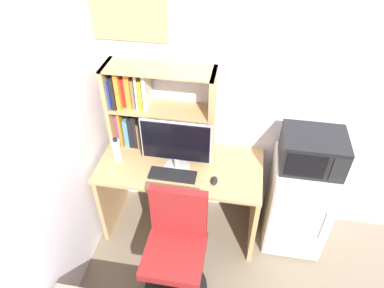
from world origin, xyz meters
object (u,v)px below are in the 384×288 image
Objects in this scene: keyboard at (173,175)px; computer_mouse at (214,181)px; hutch_bookshelf at (145,108)px; microwave at (313,151)px; water_bottle at (117,150)px; wall_corkboard at (128,10)px; monitor at (176,145)px; desk_chair at (176,252)px; mini_fridge at (297,203)px.

computer_mouse is at bearing -1.99° from keyboard.
hutch_bookshelf reaches higher than microwave.
water_bottle is at bearing 170.92° from computer_mouse.
wall_corkboard is (-0.08, 0.10, 0.73)m from hutch_bookshelf.
monitor is 2.52× the size of water_bottle.
computer_mouse is 0.42× the size of water_bottle.
computer_mouse is at bearing -17.80° from monitor.
water_bottle reaches higher than keyboard.
microwave is at bearing 5.73° from monitor.
keyboard is 1.23m from wall_corkboard.
desk_chair is (0.09, -0.52, -0.60)m from monitor.
water_bottle reaches higher than desk_chair.
desk_chair is at bearing -117.23° from computer_mouse.
wall_corkboard is (-1.39, 0.26, 0.85)m from microwave.
desk_chair is (0.40, -0.78, -0.73)m from hutch_bookshelf.
keyboard is 0.39× the size of desk_chair.
computer_mouse is (0.61, -0.36, -0.35)m from hutch_bookshelf.
hutch_bookshelf is at bearing 139.99° from monitor.
monitor is 1.16m from mini_fridge.
monitor reaches higher than microwave.
wall_corkboard is (-1.39, 0.26, 1.43)m from mini_fridge.
keyboard is 0.80× the size of microwave.
wall_corkboard is (-0.39, 0.36, 0.85)m from monitor.
hutch_bookshelf is 2.28× the size of keyboard.
monitor reaches higher than keyboard.
mini_fridge is 1.10m from desk_chair.
water_bottle is 1.06m from wall_corkboard.
computer_mouse is (0.31, -0.10, -0.23)m from monitor.
hutch_bookshelf reaches higher than desk_chair.
microwave is at bearing 89.95° from mini_fridge.
microwave is (0.69, 0.20, 0.23)m from computer_mouse.
mini_fridge is 0.58m from microwave.
keyboard is 0.50m from water_bottle.
microwave reaches higher than computer_mouse.
mini_fridge is (1.02, 0.19, -0.34)m from keyboard.
wall_corkboard is at bearing 72.09° from water_bottle.
mini_fridge is at bearing 2.61° from water_bottle.
hutch_bookshelf is 0.79m from computer_mouse.
water_bottle reaches higher than mini_fridge.
computer_mouse is (0.32, -0.01, 0.01)m from keyboard.
desk_chair is (-0.91, -0.62, -0.61)m from microwave.
monitor is at bearing -174.27° from microwave.
wall_corkboard is at bearing 137.20° from monitor.
hutch_bookshelf is 1.49m from mini_fridge.
desk_chair reaches higher than computer_mouse.
monitor is at bearing -3.37° from water_bottle.
water_bottle is 0.23× the size of desk_chair.
monitor is 1.18× the size of microwave.
wall_corkboard reaches higher than hutch_bookshelf.
keyboard is (0.29, -0.34, -0.36)m from hutch_bookshelf.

